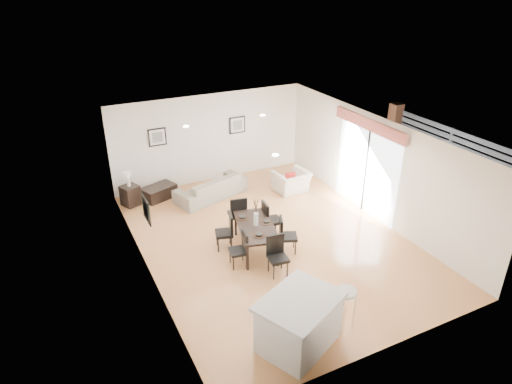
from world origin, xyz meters
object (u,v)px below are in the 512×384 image
sofa (211,187)px  bar_stool (346,296)px  coffee_table (159,192)px  kitchen_island (299,322)px  dining_chair_wnear (241,247)px  dining_chair_foot (238,212)px  dining_chair_efar (269,217)px  side_table (130,195)px  dining_chair_wfar (227,229)px  armchair (291,181)px  dining_chair_enear (285,233)px  dining_table (256,228)px  dining_chair_head (277,253)px

sofa → bar_stool: bar_stool is taller
coffee_table → kitchen_island: size_ratio=0.54×
dining_chair_wnear → dining_chair_foot: bearing=167.4°
dining_chair_wnear → kitchen_island: kitchen_island is taller
dining_chair_efar → bar_stool: 3.45m
dining_chair_efar → side_table: bearing=47.4°
dining_chair_foot → side_table: dining_chair_foot is taller
dining_chair_wfar → dining_chair_foot: size_ratio=0.95×
armchair → dining_chair_wnear: (-2.90, -2.76, 0.16)m
dining_chair_enear → dining_table: bearing=81.0°
dining_chair_head → kitchen_island: kitchen_island is taller
sofa → dining_chair_foot: 2.07m
dining_chair_efar → kitchen_island: 3.65m
dining_chair_head → side_table: 5.05m
dining_chair_wnear → dining_chair_wfar: 0.79m
sofa → dining_chair_enear: (0.51, -3.40, 0.18)m
dining_chair_foot → sofa: bearing=-81.7°
sofa → dining_chair_wfar: size_ratio=2.40×
sofa → dining_chair_wfar: bearing=59.5°
dining_chair_head → bar_stool: (0.28, -2.04, 0.22)m
dining_table → dining_chair_foot: (-0.01, 0.98, -0.07)m
dining_chair_efar → bar_stool: (-0.27, -3.44, 0.20)m
dining_chair_efar → dining_chair_head: size_ratio=1.04×
dining_chair_efar → dining_chair_enear: bearing=-172.0°
dining_chair_enear → sofa: bearing=32.4°
coffee_table → kitchen_island: (0.63, -6.66, 0.31)m
dining_chair_wfar → armchair: bearing=141.1°
dining_chair_head → kitchen_island: (-0.69, -2.04, -0.00)m
dining_table → dining_chair_head: bearing=-75.4°
dining_chair_efar → dining_table: bearing=133.5°
armchair → dining_chair_foot: size_ratio=1.02×
dining_chair_wfar → dining_chair_efar: bearing=108.4°
sofa → side_table: size_ratio=3.68×
dining_chair_wnear → dining_chair_efar: (1.12, 0.82, 0.05)m
armchair → coffee_table: size_ratio=1.03×
dining_chair_wnear → coffee_table: (-0.74, 4.05, -0.28)m
dining_chair_wfar → dining_chair_head: (0.57, -1.36, 0.00)m
sofa → dining_chair_head: bearing=71.9°
dining_chair_enear → kitchen_island: 2.94m
dining_chair_wfar → side_table: dining_chair_wfar is taller
dining_chair_foot → dining_chair_head: bearing=101.0°
bar_stool → sofa: bearing=92.2°
dining_chair_wnear → side_table: dining_chair_wnear is taller
sofa → dining_chair_wfar: 2.74m
armchair → dining_chair_wnear: bearing=39.1°
dining_chair_wnear → coffee_table: dining_chair_wnear is taller
dining_table → dining_chair_foot: 0.99m
armchair → dining_chair_foot: dining_chair_foot is taller
dining_chair_wnear → bar_stool: bearing=27.1°
dining_chair_wnear → dining_chair_enear: size_ratio=0.94×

